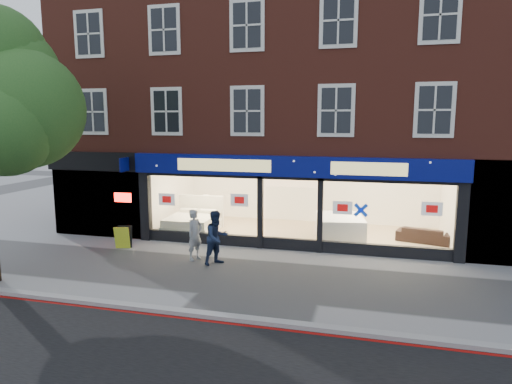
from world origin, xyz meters
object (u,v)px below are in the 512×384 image
at_px(display_bed, 193,222).
at_px(sofa, 424,235).
at_px(pedestrian_grey, 195,235).
at_px(a_board, 123,237).
at_px(pedestrian_blue, 217,238).
at_px(mattress_stack, 340,227).

height_order(display_bed, sofa, display_bed).
bearing_deg(sofa, pedestrian_grey, 42.81).
height_order(sofa, pedestrian_grey, pedestrian_grey).
height_order(a_board, pedestrian_blue, pedestrian_blue).
xyz_separation_m(a_board, pedestrian_blue, (3.81, -0.86, 0.46)).
bearing_deg(pedestrian_grey, a_board, 101.69).
xyz_separation_m(display_bed, a_board, (-1.57, -2.59, -0.06)).
bearing_deg(pedestrian_blue, sofa, -22.91).
bearing_deg(a_board, pedestrian_blue, -27.55).
bearing_deg(mattress_stack, a_board, -157.76).
height_order(mattress_stack, a_board, mattress_stack).
xyz_separation_m(mattress_stack, pedestrian_grey, (-4.36, -3.56, 0.31)).
bearing_deg(display_bed, sofa, 1.99).
bearing_deg(sofa, a_board, 32.89).
xyz_separation_m(mattress_stack, pedestrian_blue, (-3.51, -3.85, 0.34)).
bearing_deg(pedestrian_blue, a_board, 112.27).
distance_m(sofa, pedestrian_blue, 7.70).
bearing_deg(pedestrian_blue, pedestrian_grey, 106.29).
xyz_separation_m(sofa, pedestrian_grey, (-7.36, -3.79, 0.45)).
bearing_deg(pedestrian_grey, sofa, -40.09).
distance_m(mattress_stack, pedestrian_grey, 5.64).
xyz_separation_m(pedestrian_grey, pedestrian_blue, (0.85, -0.29, 0.03)).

